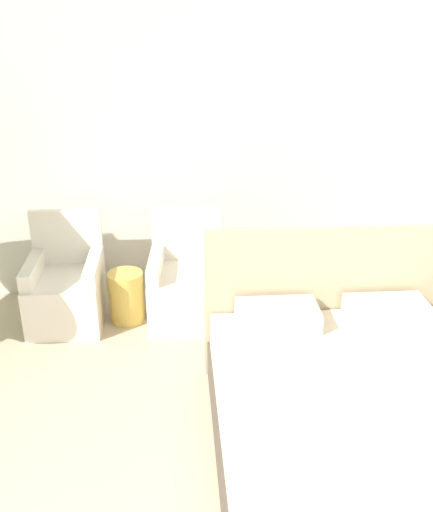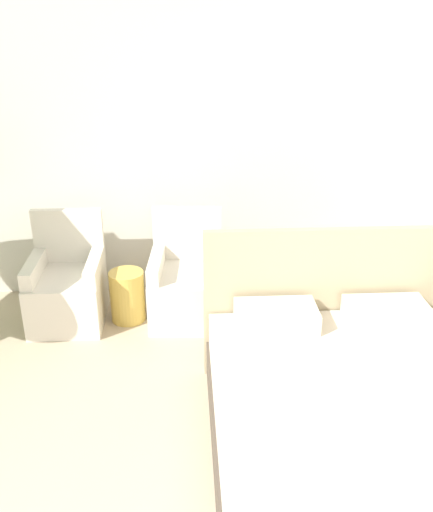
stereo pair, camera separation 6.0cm
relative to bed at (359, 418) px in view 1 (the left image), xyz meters
name	(u,v)px [view 1 (the left image)]	position (x,y,z in m)	size (l,w,h in m)	color
wall_back	(188,135)	(-0.90, 2.32, 1.17)	(10.00, 0.06, 2.90)	silver
bed	(359,418)	(0.00, 0.00, 0.00)	(1.69, 1.99, 1.11)	#4C4238
armchair_near_window_left	(66,292)	(-1.96, 1.73, 0.00)	(0.59, 0.64, 0.90)	silver
armchair_near_window_right	(186,288)	(-0.96, 1.73, 0.00)	(0.63, 0.68, 0.90)	silver
side_table	(127,297)	(-1.46, 1.72, -0.06)	(0.29, 0.29, 0.44)	gold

